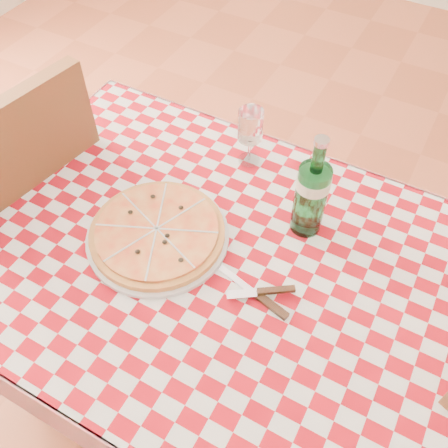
# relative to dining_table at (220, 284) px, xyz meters

# --- Properties ---
(dining_table) EXTENTS (1.20, 0.80, 0.75)m
(dining_table) POSITION_rel_dining_table_xyz_m (0.00, 0.00, 0.00)
(dining_table) COLOR brown
(dining_table) RESTS_ON ground
(tablecloth) EXTENTS (1.30, 0.90, 0.01)m
(tablecloth) POSITION_rel_dining_table_xyz_m (0.00, 0.00, 0.09)
(tablecloth) COLOR maroon
(tablecloth) RESTS_ON dining_table
(chair_far) EXTENTS (0.52, 0.52, 1.01)m
(chair_far) POSITION_rel_dining_table_xyz_m (-0.67, -0.00, -0.08)
(chair_far) COLOR brown
(chair_far) RESTS_ON ground
(pizza_plate) EXTENTS (0.44, 0.44, 0.04)m
(pizza_plate) POSITION_rel_dining_table_xyz_m (-0.16, -0.01, 0.12)
(pizza_plate) COLOR #BE833F
(pizza_plate) RESTS_ON tablecloth
(water_bottle) EXTENTS (0.09, 0.09, 0.28)m
(water_bottle) POSITION_rel_dining_table_xyz_m (0.13, 0.19, 0.24)
(water_bottle) COLOR #19652B
(water_bottle) RESTS_ON tablecloth
(wine_glass) EXTENTS (0.08, 0.08, 0.17)m
(wine_glass) POSITION_rel_dining_table_xyz_m (-0.09, 0.33, 0.18)
(wine_glass) COLOR white
(wine_glass) RESTS_ON tablecloth
(cutlery) EXTENTS (0.25, 0.22, 0.02)m
(cutlery) POSITION_rel_dining_table_xyz_m (0.12, -0.04, 0.11)
(cutlery) COLOR silver
(cutlery) RESTS_ON tablecloth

